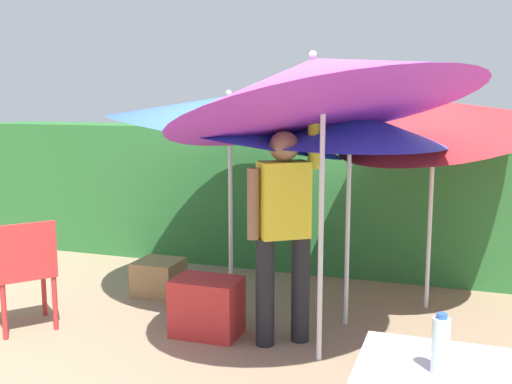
# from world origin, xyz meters

# --- Properties ---
(ground_plane) EXTENTS (24.00, 24.00, 0.00)m
(ground_plane) POSITION_xyz_m (0.00, 0.00, 0.00)
(ground_plane) COLOR #9E8466
(hedge_row) EXTENTS (8.00, 0.70, 1.52)m
(hedge_row) POSITION_xyz_m (0.00, 2.16, 0.76)
(hedge_row) COLOR #2D7033
(hedge_row) RESTS_ON ground_plane
(umbrella_rainbow) EXTENTS (1.50, 1.50, 1.79)m
(umbrella_rainbow) POSITION_xyz_m (0.69, 0.57, 1.61)
(umbrella_rainbow) COLOR silver
(umbrella_rainbow) RESTS_ON ground_plane
(umbrella_orange) EXTENTS (2.11, 2.08, 2.11)m
(umbrella_orange) POSITION_xyz_m (-0.38, 0.70, 1.68)
(umbrella_orange) COLOR silver
(umbrella_orange) RESTS_ON ground_plane
(umbrella_yellow) EXTENTS (2.20, 2.13, 2.48)m
(umbrella_yellow) POSITION_xyz_m (0.61, -0.21, 1.91)
(umbrella_yellow) COLOR silver
(umbrella_yellow) RESTS_ON ground_plane
(umbrella_navy) EXTENTS (1.82, 1.77, 2.10)m
(umbrella_navy) POSITION_xyz_m (1.32, 1.16, 1.66)
(umbrella_navy) COLOR silver
(umbrella_navy) RESTS_ON ground_plane
(person_vendor) EXTENTS (0.50, 0.39, 1.88)m
(person_vendor) POSITION_xyz_m (0.31, 0.03, 0.93)
(person_vendor) COLOR black
(person_vendor) RESTS_ON ground_plane
(chair_plastic) EXTENTS (0.62, 0.62, 0.89)m
(chair_plastic) POSITION_xyz_m (-1.70, -0.38, 0.51)
(chair_plastic) COLOR #B72D2D
(chair_plastic) RESTS_ON ground_plane
(cooler_box) EXTENTS (0.52, 0.36, 0.45)m
(cooler_box) POSITION_xyz_m (-0.30, -0.01, 0.23)
(cooler_box) COLOR red
(cooler_box) RESTS_ON ground_plane
(crate_cardboard) EXTENTS (0.41, 0.40, 0.32)m
(crate_cardboard) POSITION_xyz_m (-1.12, 0.75, 0.16)
(crate_cardboard) COLOR #9E7A4C
(crate_cardboard) RESTS_ON ground_plane
(bottle_water) EXTENTS (0.07, 0.07, 0.24)m
(bottle_water) POSITION_xyz_m (1.48, -1.83, 0.90)
(bottle_water) COLOR silver
(bottle_water) RESTS_ON folding_table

